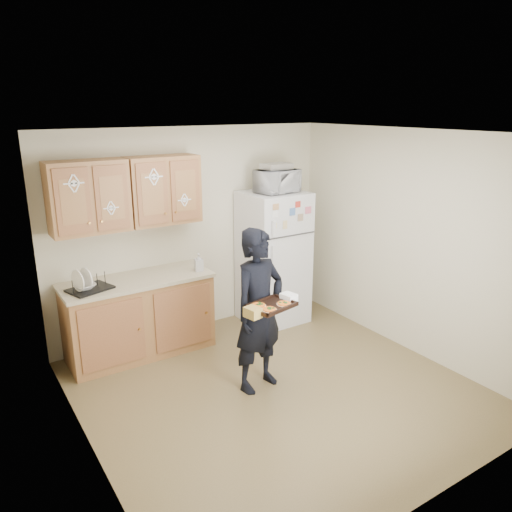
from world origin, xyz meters
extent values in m
plane|color=brown|center=(0.00, 0.00, 0.00)|extent=(3.60, 3.60, 0.00)
plane|color=beige|center=(0.00, 0.00, 2.50)|extent=(3.60, 3.60, 0.00)
cube|color=beige|center=(0.00, 1.80, 1.25)|extent=(3.60, 0.04, 2.50)
cube|color=beige|center=(0.00, -1.80, 1.25)|extent=(3.60, 0.04, 2.50)
cube|color=beige|center=(-1.80, 0.00, 1.25)|extent=(0.04, 3.60, 2.50)
cube|color=beige|center=(1.80, 0.00, 1.25)|extent=(0.04, 3.60, 2.50)
cube|color=silver|center=(0.95, 1.43, 0.85)|extent=(0.75, 0.70, 1.70)
cube|color=#976334|center=(-0.85, 1.48, 0.43)|extent=(1.60, 0.60, 0.86)
cube|color=#C2BA95|center=(-0.85, 1.48, 0.88)|extent=(1.64, 0.64, 0.04)
cube|color=#976334|center=(-1.25, 1.61, 1.83)|extent=(0.80, 0.33, 0.75)
cube|color=#976334|center=(-0.43, 1.61, 1.83)|extent=(0.80, 0.33, 0.75)
cube|color=gold|center=(1.47, 1.67, 0.16)|extent=(0.20, 0.07, 0.32)
imported|color=black|center=(-0.10, 0.16, 0.82)|extent=(0.66, 0.50, 1.64)
cube|color=black|center=(-0.16, -0.13, 0.98)|extent=(0.46, 0.38, 0.04)
cylinder|color=orange|center=(-0.24, -0.22, 1.00)|extent=(0.14, 0.14, 0.02)
cylinder|color=orange|center=(-0.06, -0.18, 1.00)|extent=(0.14, 0.14, 0.02)
cylinder|color=orange|center=(-0.27, -0.09, 1.00)|extent=(0.14, 0.14, 0.02)
imported|color=silver|center=(0.96, 1.38, 1.84)|extent=(0.55, 0.41, 0.28)
cube|color=silver|center=(0.97, 1.41, 2.02)|extent=(0.35, 0.25, 0.07)
cube|color=black|center=(-1.38, 1.41, 0.98)|extent=(0.49, 0.42, 0.17)
imported|color=white|center=(-1.43, 1.41, 0.95)|extent=(0.25, 0.25, 0.05)
imported|color=silver|center=(-0.15, 1.35, 1.00)|extent=(0.11, 0.11, 0.20)
camera|label=1|loc=(-2.56, -3.57, 2.74)|focal=35.00mm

